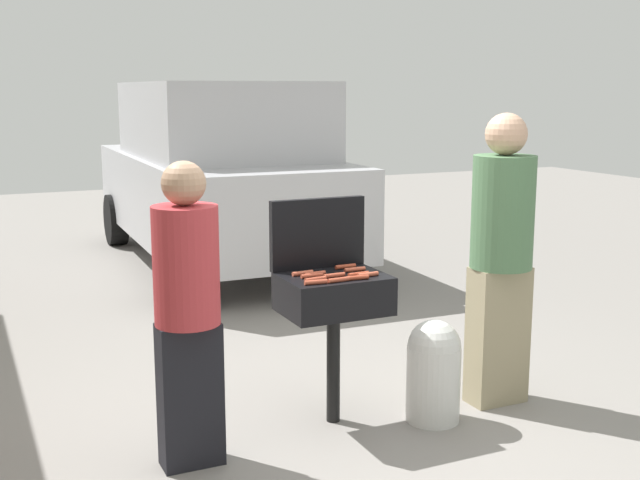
{
  "coord_description": "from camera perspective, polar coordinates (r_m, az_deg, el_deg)",
  "views": [
    {
      "loc": [
        -1.9,
        -4.0,
        1.95
      ],
      "look_at": [
        0.2,
        0.55,
        1.0
      ],
      "focal_mm": 44.94,
      "sensor_mm": 36.0,
      "label": 1
    }
  ],
  "objects": [
    {
      "name": "parked_minivan",
      "position": [
        9.01,
        -7.18,
        4.75
      ],
      "size": [
        2.12,
        4.45,
        2.02
      ],
      "rotation": [
        0.0,
        0.0,
        3.12
      ],
      "color": "#B7B7BC",
      "rests_on": "ground"
    },
    {
      "name": "hot_dog_3",
      "position": [
        4.55,
        -0.59,
        -2.56
      ],
      "size": [
        0.13,
        0.03,
        0.03
      ],
      "primitive_type": "cylinder",
      "rotation": [
        0.0,
        1.57,
        -0.02
      ],
      "color": "#B74C33",
      "rests_on": "bbq_grill"
    },
    {
      "name": "hot_dog_11",
      "position": [
        4.55,
        1.02,
        -2.54
      ],
      "size": [
        0.13,
        0.03,
        0.03
      ],
      "primitive_type": "cylinder",
      "rotation": [
        0.0,
        1.57,
        0.04
      ],
      "color": "#B74C33",
      "rests_on": "bbq_grill"
    },
    {
      "name": "ground_plane",
      "position": [
        4.83,
        0.57,
        -13.03
      ],
      "size": [
        24.0,
        24.0,
        0.0
      ],
      "primitive_type": "plane",
      "color": "gray"
    },
    {
      "name": "propane_tank",
      "position": [
        4.83,
        8.09,
        -9.06
      ],
      "size": [
        0.32,
        0.32,
        0.62
      ],
      "color": "silver",
      "rests_on": "ground"
    },
    {
      "name": "hot_dog_8",
      "position": [
        4.46,
        -0.33,
        -2.82
      ],
      "size": [
        0.13,
        0.04,
        0.03
      ],
      "primitive_type": "cylinder",
      "rotation": [
        0.0,
        1.57,
        0.09
      ],
      "color": "#B74C33",
      "rests_on": "bbq_grill"
    },
    {
      "name": "hot_dog_9",
      "position": [
        4.71,
        2.49,
        -2.1
      ],
      "size": [
        0.13,
        0.03,
        0.03
      ],
      "primitive_type": "cylinder",
      "rotation": [
        0.0,
        1.57,
        -0.02
      ],
      "color": "#C6593D",
      "rests_on": "bbq_grill"
    },
    {
      "name": "person_right",
      "position": [
        5.02,
        12.79,
        -0.65
      ],
      "size": [
        0.38,
        0.38,
        1.81
      ],
      "rotation": [
        0.0,
        0.0,
        2.87
      ],
      "color": "gray",
      "rests_on": "ground"
    },
    {
      "name": "hot_dog_5",
      "position": [
        4.45,
        1.34,
        -2.85
      ],
      "size": [
        0.13,
        0.03,
        0.03
      ],
      "primitive_type": "cylinder",
      "rotation": [
        0.0,
        1.57,
        0.05
      ],
      "color": "#B74C33",
      "rests_on": "bbq_grill"
    },
    {
      "name": "hot_dog_6",
      "position": [
        4.59,
        2.76,
        -2.45
      ],
      "size": [
        0.13,
        0.03,
        0.03
      ],
      "primitive_type": "cylinder",
      "rotation": [
        0.0,
        1.57,
        0.07
      ],
      "color": "#AD4228",
      "rests_on": "bbq_grill"
    },
    {
      "name": "hot_dog_7",
      "position": [
        4.6,
        -0.37,
        -2.42
      ],
      "size": [
        0.13,
        0.03,
        0.03
      ],
      "primitive_type": "cylinder",
      "rotation": [
        0.0,
        1.57,
        0.04
      ],
      "color": "#B74C33",
      "rests_on": "bbq_grill"
    },
    {
      "name": "hot_dog_10",
      "position": [
        4.4,
        -0.3,
        -3.02
      ],
      "size": [
        0.13,
        0.04,
        0.03
      ],
      "primitive_type": "cylinder",
      "rotation": [
        0.0,
        1.57,
        -0.1
      ],
      "color": "#B74C33",
      "rests_on": "bbq_grill"
    },
    {
      "name": "grill_lid_open",
      "position": [
        4.77,
        -0.17,
        0.48
      ],
      "size": [
        0.6,
        0.05,
        0.42
      ],
      "primitive_type": "cube",
      "color": "black",
      "rests_on": "bbq_grill"
    },
    {
      "name": "hot_dog_4",
      "position": [
        4.61,
        -1.24,
        -2.37
      ],
      "size": [
        0.13,
        0.04,
        0.03
      ],
      "primitive_type": "cylinder",
      "rotation": [
        0.0,
        1.57,
        0.08
      ],
      "color": "#C6593D",
      "rests_on": "bbq_grill"
    },
    {
      "name": "person_left",
      "position": [
        4.13,
        -9.42,
        -4.56
      ],
      "size": [
        0.34,
        0.34,
        1.6
      ],
      "rotation": [
        0.0,
        0.0,
        0.28
      ],
      "color": "black",
      "rests_on": "ground"
    },
    {
      "name": "hot_dog_2",
      "position": [
        4.58,
        3.44,
        -2.47
      ],
      "size": [
        0.13,
        0.03,
        0.03
      ],
      "primitive_type": "cylinder",
      "rotation": [
        0.0,
        1.57,
        0.07
      ],
      "color": "#C6593D",
      "rests_on": "bbq_grill"
    },
    {
      "name": "bbq_grill",
      "position": [
        4.65,
        0.97,
        -4.22
      ],
      "size": [
        0.6,
        0.44,
        0.89
      ],
      "color": "black",
      "rests_on": "ground"
    },
    {
      "name": "hot_dog_0",
      "position": [
        4.78,
        1.83,
        -1.9
      ],
      "size": [
        0.13,
        0.03,
        0.03
      ],
      "primitive_type": "cylinder",
      "rotation": [
        0.0,
        1.57,
        -0.0
      ],
      "color": "#AD4228",
      "rests_on": "bbq_grill"
    },
    {
      "name": "hot_dog_1",
      "position": [
        4.51,
        2.69,
        -2.69
      ],
      "size": [
        0.13,
        0.04,
        0.03
      ],
      "primitive_type": "cylinder",
      "rotation": [
        0.0,
        1.57,
        -0.1
      ],
      "color": "#AD4228",
      "rests_on": "bbq_grill"
    }
  ]
}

